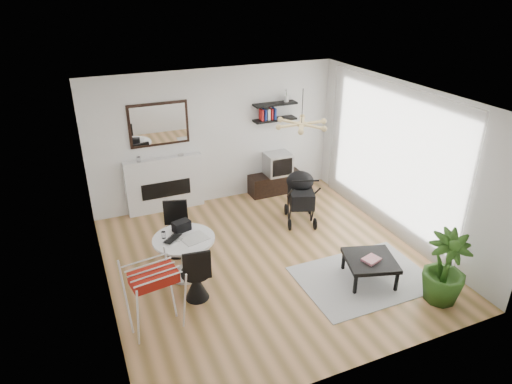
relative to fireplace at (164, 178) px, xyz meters
name	(u,v)px	position (x,y,z in m)	size (l,w,h in m)	color
floor	(267,260)	(1.10, -2.42, -0.69)	(5.00, 5.00, 0.00)	olive
ceiling	(269,98)	(1.10, -2.42, 2.01)	(5.00, 5.00, 0.00)	white
wall_back	(216,137)	(1.10, 0.08, 0.66)	(5.00, 5.00, 0.00)	white
wall_left	(97,216)	(-1.40, -2.42, 0.66)	(5.00, 5.00, 0.00)	white
wall_right	(400,162)	(3.60, -2.42, 0.66)	(5.00, 5.00, 0.00)	white
sheer_curtain	(388,158)	(3.50, -2.22, 0.66)	(0.04, 3.60, 2.60)	white
fireplace	(164,178)	(0.00, 0.00, 0.00)	(1.50, 0.17, 2.16)	white
shelf_lower	(275,119)	(2.33, -0.05, 0.91)	(0.90, 0.25, 0.04)	black
shelf_upper	(275,104)	(2.33, -0.05, 1.23)	(0.90, 0.25, 0.04)	black
pendant_lamp	(302,124)	(1.80, -2.12, 1.46)	(0.90, 0.90, 0.10)	tan
tv_console	(275,183)	(2.33, -0.13, -0.47)	(1.13, 0.40, 0.42)	black
crt_tv	(278,164)	(2.38, -0.14, -0.03)	(0.53, 0.46, 0.46)	#B0B1B3
dining_table	(185,251)	(-0.24, -2.32, -0.23)	(0.94, 0.94, 0.68)	white
laptop	(175,240)	(-0.37, -2.34, 0.01)	(0.33, 0.21, 0.03)	black
black_bag	(181,226)	(-0.21, -2.10, 0.08)	(0.27, 0.16, 0.16)	black
newspaper	(194,238)	(-0.10, -2.41, 0.00)	(0.37, 0.31, 0.01)	white
drinking_glass	(164,235)	(-0.52, -2.21, 0.05)	(0.07, 0.07, 0.11)	white
chair_far	(177,239)	(-0.20, -1.66, -0.40)	(0.47, 0.48, 0.91)	black
chair_near	(197,282)	(-0.24, -2.93, -0.40)	(0.43, 0.45, 0.89)	black
drying_rack	(155,298)	(-0.91, -3.35, -0.17)	(0.74, 0.70, 0.98)	white
stroller	(300,198)	(2.24, -1.42, -0.23)	(0.78, 0.96, 1.05)	black
rug	(363,278)	(2.26, -3.48, -0.68)	(1.99, 1.43, 0.01)	#A7A7A7
coffee_table	(370,261)	(2.30, -3.53, -0.34)	(0.91, 0.91, 0.37)	black
magazines	(371,259)	(2.28, -3.58, -0.28)	(0.25, 0.20, 0.04)	#D3344E
potted_plant	(445,268)	(2.97, -4.33, -0.14)	(0.61, 0.61, 1.09)	#274F16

